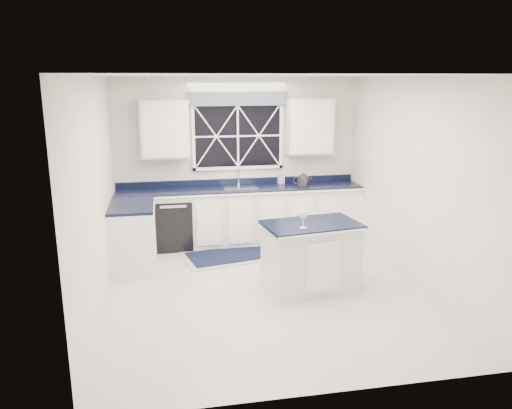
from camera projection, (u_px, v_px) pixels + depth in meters
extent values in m
plane|color=#B9B8B4|center=(265.00, 290.00, 6.47)|extent=(4.50, 4.50, 0.00)
cube|color=beige|center=(238.00, 160.00, 8.28)|extent=(4.00, 0.10, 2.70)
cube|color=silver|center=(241.00, 217.00, 8.22)|extent=(3.98, 0.60, 0.90)
cube|color=silver|center=(133.00, 237.00, 7.15)|extent=(0.60, 1.00, 0.90)
cube|color=black|center=(241.00, 189.00, 8.10)|extent=(3.98, 0.64, 0.04)
cube|color=black|center=(174.00, 223.00, 8.03)|extent=(0.60, 0.58, 0.82)
cube|color=black|center=(238.00, 136.00, 8.16)|extent=(1.40, 0.02, 1.00)
cube|color=slate|center=(238.00, 99.00, 7.95)|extent=(1.65, 0.04, 0.22)
cube|color=silver|center=(165.00, 129.00, 7.78)|extent=(0.75, 0.34, 0.90)
cube|color=silver|center=(310.00, 126.00, 8.20)|extent=(0.75, 0.34, 0.90)
cylinder|color=silver|center=(239.00, 184.00, 8.30)|extent=(0.05, 0.05, 0.04)
cylinder|color=silver|center=(239.00, 176.00, 8.27)|extent=(0.02, 0.02, 0.28)
cylinder|color=silver|center=(239.00, 169.00, 8.15)|extent=(0.02, 0.18, 0.02)
cube|color=silver|center=(311.00, 258.00, 6.41)|extent=(1.22, 0.82, 0.85)
cube|color=black|center=(312.00, 225.00, 6.30)|extent=(1.28, 0.88, 0.04)
cube|color=#A4A39F|center=(230.00, 255.00, 7.71)|extent=(1.58, 1.15, 0.01)
cube|color=black|center=(230.00, 255.00, 7.71)|extent=(1.40, 0.97, 0.01)
cylinder|color=#323235|center=(303.00, 181.00, 8.24)|extent=(0.24, 0.24, 0.16)
cone|color=#323235|center=(303.00, 174.00, 8.21)|extent=(0.19, 0.19, 0.07)
torus|color=#323235|center=(297.00, 180.00, 8.25)|extent=(0.13, 0.05, 0.13)
cylinder|color=#323235|center=(310.00, 180.00, 8.22)|extent=(0.08, 0.04, 0.10)
cylinder|color=silver|center=(303.00, 228.00, 6.10)|extent=(0.08, 0.08, 0.01)
cylinder|color=silver|center=(303.00, 222.00, 6.08)|extent=(0.01, 0.01, 0.13)
ellipsoid|color=silver|center=(304.00, 213.00, 6.05)|extent=(0.11, 0.11, 0.13)
cylinder|color=#DFC576|center=(303.00, 215.00, 6.06)|extent=(0.09, 0.09, 0.06)
imported|color=silver|center=(281.00, 177.00, 8.41)|extent=(0.11, 0.11, 0.21)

